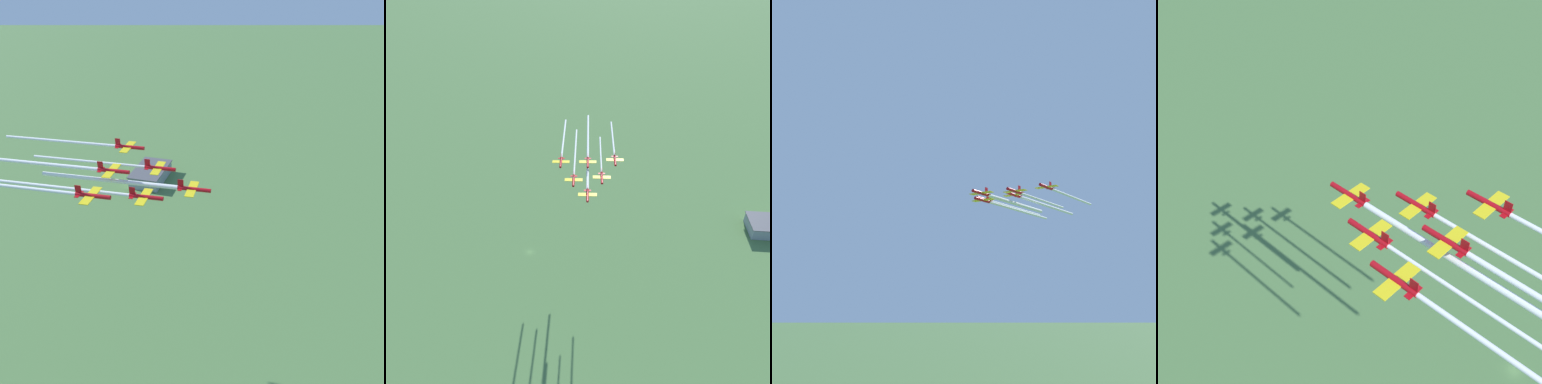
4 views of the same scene
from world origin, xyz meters
TOP-DOWN VIEW (x-y plane):
  - ground_plane at (0.00, 0.00)m, footprint 3000.00×3000.00m
  - jet_0 at (-38.48, 29.20)m, footprint 8.92×9.47m
  - jet_1 at (-44.63, 17.11)m, footprint 8.92×9.47m
  - jet_2 at (-30.90, 17.95)m, footprint 8.92×9.47m
  - jet_3 at (-50.79, 5.02)m, footprint 8.92×9.47m
  - jet_4 at (-37.06, 5.85)m, footprint 8.92×9.47m
  - jet_5 at (-23.32, 6.69)m, footprint 8.92×9.47m
  - smoke_trail_0 at (-36.96, 4.20)m, footprint 3.79×41.45m
  - smoke_trail_1 at (-43.27, -5.39)m, footprint 2.99×36.40m
  - smoke_trail_2 at (-29.17, -10.51)m, footprint 3.86×48.33m
  - smoke_trail_3 at (-49.36, -18.52)m, footprint 3.23×38.49m
  - smoke_trail_4 at (-35.28, -23.38)m, footprint 4.09×49.89m
  - smoke_trail_5 at (-21.74, -19.46)m, footprint 3.60×43.71m

SIDE VIEW (x-z plane):
  - ground_plane at x=0.00m, z-range 0.00..0.00m
  - smoke_trail_0 at x=-36.96m, z-range 70.64..71.92m
  - jet_0 at x=-38.48m, z-range 69.74..72.91m
  - smoke_trail_2 at x=-29.17m, z-range 70.92..71.86m
  - jet_2 at x=-30.90m, z-range 69.85..73.02m
  - smoke_trail_1 at x=-43.27m, z-range 72.79..73.57m
  - jet_1 at x=-44.63m, z-range 71.64..74.81m
  - smoke_trail_5 at x=-21.74m, z-range 73.94..74.89m
  - jet_5 at x=-23.32m, z-range 72.88..76.05m
  - smoke_trail_4 at x=-35.28m, z-range 74.02..75.09m
  - jet_4 at x=-37.06m, z-range 73.02..76.18m
  - smoke_trail_3 at x=-49.36m, z-range 75.52..76.41m
  - jet_3 at x=-50.79m, z-range 74.43..77.59m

